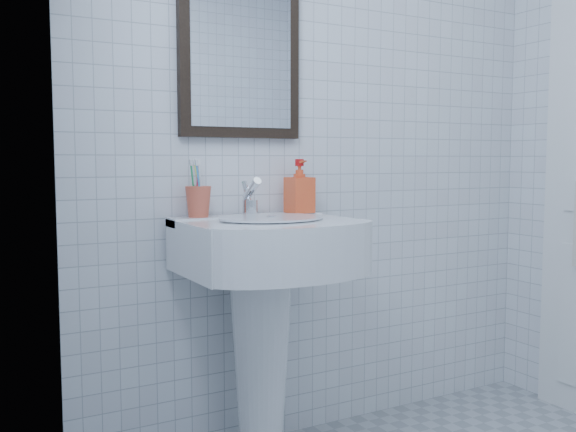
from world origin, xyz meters
TOP-DOWN VIEW (x-y plane):
  - wall_back at (0.00, 1.20)m, footprint 2.20×0.02m
  - wall_left at (-1.10, 0.00)m, footprint 0.02×2.40m
  - washbasin at (-0.41, 0.99)m, footprint 0.62×0.45m
  - faucet at (-0.41, 1.10)m, footprint 0.06×0.13m
  - toothbrush_cup at (-0.61, 1.12)m, footprint 0.12×0.12m
  - soap_dispenser at (-0.19, 1.11)m, footprint 0.10×0.10m
  - wall_mirror at (-0.41, 1.18)m, footprint 0.50×0.04m

SIDE VIEW (x-z plane):
  - washbasin at x=-0.41m, z-range 0.16..1.11m
  - toothbrush_cup at x=-0.61m, z-range 0.94..1.06m
  - faucet at x=-0.41m, z-range 0.93..1.08m
  - soap_dispenser at x=-0.19m, z-range 0.94..1.15m
  - wall_back at x=0.00m, z-range 0.00..2.50m
  - wall_left at x=-1.10m, z-range 0.00..2.50m
  - wall_mirror at x=-0.41m, z-range 1.24..1.86m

